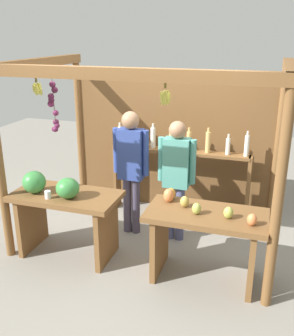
{
  "coord_description": "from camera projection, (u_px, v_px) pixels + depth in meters",
  "views": [
    {
      "loc": [
        1.35,
        -4.41,
        2.57
      ],
      "look_at": [
        0.0,
        -0.2,
        1.02
      ],
      "focal_mm": 41.35,
      "sensor_mm": 36.0,
      "label": 1
    }
  ],
  "objects": [
    {
      "name": "vendor_man",
      "position": [
        131.0,
        162.0,
        4.97
      ],
      "size": [
        0.48,
        0.22,
        1.66
      ],
      "rotation": [
        0.0,
        0.0,
        0.14
      ],
      "color": "#433D51",
      "rests_on": "ground"
    },
    {
      "name": "ground_plane",
      "position": [
        151.0,
        235.0,
        5.2
      ],
      "size": [
        12.0,
        12.0,
        0.0
      ],
      "primitive_type": "plane",
      "color": "gray",
      "rests_on": "ground"
    },
    {
      "name": "fruit_counter_right",
      "position": [
        205.0,
        230.0,
        4.12
      ],
      "size": [
        1.26,
        0.64,
        0.95
      ],
      "color": "brown",
      "rests_on": "ground"
    },
    {
      "name": "fruit_counter_left",
      "position": [
        62.0,
        205.0,
        4.55
      ],
      "size": [
        1.26,
        0.64,
        1.06
      ],
      "color": "brown",
      "rests_on": "ground"
    },
    {
      "name": "market_stall",
      "position": [
        161.0,
        131.0,
        5.16
      ],
      "size": [
        3.13,
        2.07,
        2.27
      ],
      "color": "brown",
      "rests_on": "ground"
    },
    {
      "name": "bottle_shelf_unit",
      "position": [
        179.0,
        162.0,
        5.54
      ],
      "size": [
        2.01,
        0.22,
        1.35
      ],
      "color": "brown",
      "rests_on": "ground"
    },
    {
      "name": "vendor_woman",
      "position": [
        176.0,
        171.0,
        4.82
      ],
      "size": [
        0.48,
        0.21,
        1.58
      ],
      "rotation": [
        0.0,
        0.0,
        0.18
      ],
      "color": "#4A4D75",
      "rests_on": "ground"
    }
  ]
}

